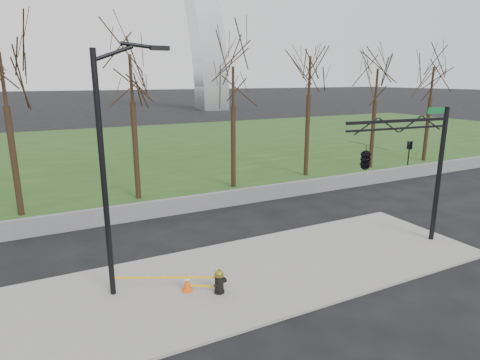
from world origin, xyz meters
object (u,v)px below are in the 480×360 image
fire_hydrant (219,282)px  traffic_signal_mast (381,156)px  street_light (110,159)px  traffic_cone (187,282)px

fire_hydrant → traffic_signal_mast: size_ratio=0.15×
fire_hydrant → street_light: (-2.99, 1.57, 4.19)m
traffic_cone → street_light: 4.83m
street_light → fire_hydrant: bearing=-28.6°
traffic_cone → traffic_signal_mast: traffic_signal_mast is taller
fire_hydrant → traffic_cone: (-0.93, 0.61, -0.07)m
fire_hydrant → traffic_cone: 1.11m
traffic_cone → traffic_signal_mast: 8.95m
traffic_cone → street_light: street_light is taller
fire_hydrant → traffic_signal_mast: traffic_signal_mast is taller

